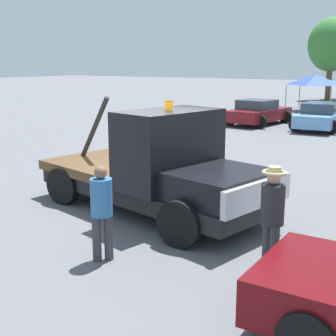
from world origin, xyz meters
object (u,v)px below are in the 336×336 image
Objects in this scene: person_at_hood at (102,207)px; tree_right at (331,45)px; person_near_truck at (272,211)px; parked_car_skyblue at (321,116)px; tow_truck at (161,171)px; canopy_tent_blue at (315,80)px; parked_car_maroon at (258,112)px.

person_at_hood is 37.40m from tree_right.
person_near_truck reaches higher than parked_car_skyblue.
parked_car_skyblue is at bearing -130.46° from person_near_truck.
tow_truck is 0.86× the size of tree_right.
tow_truck is at bearing -35.73° from person_at_hood.
tow_truck is 2.63m from person_at_hood.
tow_truck is 24.61m from canopy_tent_blue.
person_near_truck is 36.80m from tree_right.
tree_right is (-8.39, 35.64, 3.71)m from person_near_truck.
tow_truck is 1.38× the size of parked_car_maroon.
canopy_tent_blue is 10.33m from tree_right.
tow_truck is 16.04m from parked_car_maroon.
tow_truck is 3.43m from person_near_truck.
person_at_hood is (-2.54, -1.10, -0.07)m from person_near_truck.
person_at_hood reaches higher than parked_car_skyblue.
person_near_truck is at bearing -13.76° from tow_truck.
person_near_truck is (3.09, -1.47, 0.05)m from tow_truck.
canopy_tent_blue is at bearing 110.34° from tow_truck.
person_at_hood is at bearing -66.11° from tow_truck.
parked_car_maroon and parked_car_skyblue have the same top height.
canopy_tent_blue is (-4.24, 26.88, 1.15)m from person_at_hood.
person_at_hood is 18.07m from parked_car_skyblue.
tree_right reaches higher than tow_truck.
person_at_hood is at bearing -179.17° from parked_car_skyblue.
parked_car_skyblue is at bearing -84.92° from parked_car_maroon.
person_near_truck reaches higher than person_at_hood.
tow_truck reaches higher than person_near_truck.
person_near_truck is at bearing -76.75° from tree_right.
parked_car_skyblue is 19.69m from tree_right.
parked_car_maroon is 0.96× the size of parked_car_skyblue.
tow_truck is 3.70× the size of person_at_hood.
person_near_truck is 0.39× the size of parked_car_maroon.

